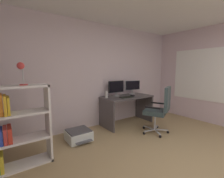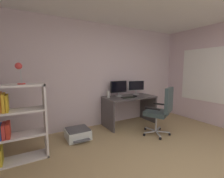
{
  "view_description": "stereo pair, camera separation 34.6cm",
  "coord_description": "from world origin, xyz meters",
  "px_view_note": "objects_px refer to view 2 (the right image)",
  "views": [
    {
      "loc": [
        -2.07,
        -0.84,
        1.47
      ],
      "look_at": [
        -0.07,
        1.95,
        1.03
      ],
      "focal_mm": 25.11,
      "sensor_mm": 36.0,
      "label": 1
    },
    {
      "loc": [
        -1.78,
        -1.03,
        1.47
      ],
      "look_at": [
        -0.07,
        1.95,
        1.03
      ],
      "focal_mm": 25.11,
      "sensor_mm": 36.0,
      "label": 2
    }
  ],
  "objects_px": {
    "desk": "(129,104)",
    "computer_mouse": "(135,96)",
    "monitor_secondary": "(136,86)",
    "desk_lamp": "(19,69)",
    "bookshelf": "(4,125)",
    "office_chair": "(161,109)",
    "keyboard": "(128,97)",
    "monitor_main": "(119,87)",
    "printer": "(78,134)",
    "desktop_speaker": "(108,94)"
  },
  "relations": [
    {
      "from": "desk",
      "to": "computer_mouse",
      "type": "relative_size",
      "value": 13.48
    },
    {
      "from": "monitor_secondary",
      "to": "computer_mouse",
      "type": "bearing_deg",
      "value": -131.85
    },
    {
      "from": "desk",
      "to": "desk_lamp",
      "type": "height_order",
      "value": "desk_lamp"
    },
    {
      "from": "desk",
      "to": "bookshelf",
      "type": "relative_size",
      "value": 1.1
    },
    {
      "from": "office_chair",
      "to": "computer_mouse",
      "type": "bearing_deg",
      "value": 95.19
    },
    {
      "from": "computer_mouse",
      "to": "bookshelf",
      "type": "xyz_separation_m",
      "value": [
        -2.81,
        -0.4,
        -0.14
      ]
    },
    {
      "from": "desk",
      "to": "keyboard",
      "type": "xyz_separation_m",
      "value": [
        -0.14,
        -0.12,
        0.22
      ]
    },
    {
      "from": "desk",
      "to": "office_chair",
      "type": "bearing_deg",
      "value": -78.94
    },
    {
      "from": "monitor_secondary",
      "to": "keyboard",
      "type": "xyz_separation_m",
      "value": [
        -0.49,
        -0.3,
        -0.23
      ]
    },
    {
      "from": "monitor_main",
      "to": "monitor_secondary",
      "type": "height_order",
      "value": "monitor_main"
    },
    {
      "from": "keyboard",
      "to": "office_chair",
      "type": "distance_m",
      "value": 0.88
    },
    {
      "from": "monitor_secondary",
      "to": "computer_mouse",
      "type": "distance_m",
      "value": 0.43
    },
    {
      "from": "office_chair",
      "to": "printer",
      "type": "xyz_separation_m",
      "value": [
        -1.65,
        0.74,
        -0.48
      ]
    },
    {
      "from": "desk",
      "to": "bookshelf",
      "type": "distance_m",
      "value": 2.75
    },
    {
      "from": "office_chair",
      "to": "desk_lamp",
      "type": "relative_size",
      "value": 3.25
    },
    {
      "from": "bookshelf",
      "to": "desktop_speaker",
      "type": "bearing_deg",
      "value": 16.27
    },
    {
      "from": "desktop_speaker",
      "to": "desk_lamp",
      "type": "relative_size",
      "value": 0.51
    },
    {
      "from": "monitor_main",
      "to": "computer_mouse",
      "type": "xyz_separation_m",
      "value": [
        0.33,
        -0.27,
        -0.22
      ]
    },
    {
      "from": "office_chair",
      "to": "monitor_secondary",
      "type": "bearing_deg",
      "value": 81.22
    },
    {
      "from": "desk",
      "to": "bookshelf",
      "type": "bearing_deg",
      "value": -169.56
    },
    {
      "from": "office_chair",
      "to": "desk_lamp",
      "type": "bearing_deg",
      "value": 170.81
    },
    {
      "from": "monitor_secondary",
      "to": "desktop_speaker",
      "type": "xyz_separation_m",
      "value": [
        -0.92,
        -0.05,
        -0.15
      ]
    },
    {
      "from": "monitor_main",
      "to": "printer",
      "type": "xyz_separation_m",
      "value": [
        -1.24,
        -0.35,
        -0.88
      ]
    },
    {
      "from": "office_chair",
      "to": "desk_lamp",
      "type": "height_order",
      "value": "desk_lamp"
    },
    {
      "from": "monitor_secondary",
      "to": "desktop_speaker",
      "type": "distance_m",
      "value": 0.93
    },
    {
      "from": "computer_mouse",
      "to": "bookshelf",
      "type": "relative_size",
      "value": 0.08
    },
    {
      "from": "office_chair",
      "to": "keyboard",
      "type": "bearing_deg",
      "value": 111.87
    },
    {
      "from": "printer",
      "to": "desk",
      "type": "bearing_deg",
      "value": 7.06
    },
    {
      "from": "office_chair",
      "to": "printer",
      "type": "relative_size",
      "value": 2.04
    },
    {
      "from": "office_chair",
      "to": "printer",
      "type": "distance_m",
      "value": 1.87
    },
    {
      "from": "computer_mouse",
      "to": "office_chair",
      "type": "relative_size",
      "value": 0.09
    },
    {
      "from": "desk",
      "to": "monitor_main",
      "type": "bearing_deg",
      "value": 143.13
    },
    {
      "from": "desk",
      "to": "keyboard",
      "type": "distance_m",
      "value": 0.29
    },
    {
      "from": "monitor_main",
      "to": "keyboard",
      "type": "height_order",
      "value": "monitor_main"
    },
    {
      "from": "desk",
      "to": "printer",
      "type": "xyz_separation_m",
      "value": [
        -1.47,
        -0.18,
        -0.43
      ]
    },
    {
      "from": "monitor_secondary",
      "to": "desk_lamp",
      "type": "distance_m",
      "value": 2.92
    },
    {
      "from": "desk_lamp",
      "to": "office_chair",
      "type": "bearing_deg",
      "value": -9.19
    },
    {
      "from": "keyboard",
      "to": "desk_lamp",
      "type": "xyz_separation_m",
      "value": [
        -2.31,
        -0.37,
        0.71
      ]
    },
    {
      "from": "monitor_main",
      "to": "monitor_secondary",
      "type": "bearing_deg",
      "value": 0.01
    },
    {
      "from": "keyboard",
      "to": "printer",
      "type": "bearing_deg",
      "value": -177.22
    },
    {
      "from": "bookshelf",
      "to": "printer",
      "type": "relative_size",
      "value": 2.33
    },
    {
      "from": "computer_mouse",
      "to": "monitor_main",
      "type": "bearing_deg",
      "value": 140.5
    },
    {
      "from": "keyboard",
      "to": "desk_lamp",
      "type": "relative_size",
      "value": 1.02
    },
    {
      "from": "computer_mouse",
      "to": "desk_lamp",
      "type": "relative_size",
      "value": 0.3
    },
    {
      "from": "desk",
      "to": "monitor_secondary",
      "type": "distance_m",
      "value": 0.59
    },
    {
      "from": "monitor_secondary",
      "to": "keyboard",
      "type": "height_order",
      "value": "monitor_secondary"
    },
    {
      "from": "monitor_secondary",
      "to": "desk_lamp",
      "type": "height_order",
      "value": "desk_lamp"
    },
    {
      "from": "bookshelf",
      "to": "desk_lamp",
      "type": "bearing_deg",
      "value": 0.13
    },
    {
      "from": "desk_lamp",
      "to": "monitor_main",
      "type": "bearing_deg",
      "value": 16.76
    },
    {
      "from": "printer",
      "to": "keyboard",
      "type": "bearing_deg",
      "value": 2.48
    }
  ]
}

